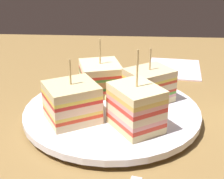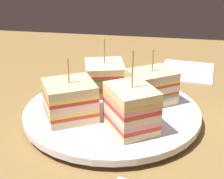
{
  "view_description": "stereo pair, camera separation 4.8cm",
  "coord_description": "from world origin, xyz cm",
  "px_view_note": "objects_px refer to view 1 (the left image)",
  "views": [
    {
      "loc": [
        43.45,
        2.82,
        23.84
      ],
      "look_at": [
        0.0,
        0.0,
        4.67
      ],
      "focal_mm": 54.41,
      "sensor_mm": 36.0,
      "label": 1
    },
    {
      "loc": [
        42.88,
        7.54,
        23.84
      ],
      "look_at": [
        0.0,
        0.0,
        4.67
      ],
      "focal_mm": 54.41,
      "sensor_mm": 36.0,
      "label": 2
    }
  ],
  "objects_px": {
    "sandwich_wedge_1": "(100,78)",
    "napkin": "(175,68)",
    "chip_pile": "(126,98)",
    "sandwich_wedge_0": "(149,85)",
    "sandwich_wedge_2": "(72,102)",
    "sandwich_wedge_3": "(136,108)",
    "plate": "(112,113)"
  },
  "relations": [
    {
      "from": "chip_pile",
      "to": "napkin",
      "type": "bearing_deg",
      "value": 155.07
    },
    {
      "from": "napkin",
      "to": "sandwich_wedge_1",
      "type": "bearing_deg",
      "value": -40.43
    },
    {
      "from": "sandwich_wedge_1",
      "to": "napkin",
      "type": "bearing_deg",
      "value": 123.9
    },
    {
      "from": "napkin",
      "to": "sandwich_wedge_2",
      "type": "bearing_deg",
      "value": -33.1
    },
    {
      "from": "sandwich_wedge_1",
      "to": "chip_pile",
      "type": "relative_size",
      "value": 1.22
    },
    {
      "from": "sandwich_wedge_0",
      "to": "sandwich_wedge_3",
      "type": "height_order",
      "value": "sandwich_wedge_3"
    },
    {
      "from": "plate",
      "to": "sandwich_wedge_0",
      "type": "xyz_separation_m",
      "value": [
        -0.03,
        0.05,
        0.03
      ]
    },
    {
      "from": "sandwich_wedge_0",
      "to": "sandwich_wedge_3",
      "type": "relative_size",
      "value": 0.78
    },
    {
      "from": "plate",
      "to": "chip_pile",
      "type": "height_order",
      "value": "chip_pile"
    },
    {
      "from": "sandwich_wedge_3",
      "to": "napkin",
      "type": "height_order",
      "value": "sandwich_wedge_3"
    },
    {
      "from": "sandwich_wedge_1",
      "to": "chip_pile",
      "type": "bearing_deg",
      "value": 29.05
    },
    {
      "from": "sandwich_wedge_1",
      "to": "sandwich_wedge_3",
      "type": "bearing_deg",
      "value": 11.25
    },
    {
      "from": "plate",
      "to": "sandwich_wedge_3",
      "type": "relative_size",
      "value": 2.4
    },
    {
      "from": "sandwich_wedge_2",
      "to": "sandwich_wedge_1",
      "type": "bearing_deg",
      "value": 43.2
    },
    {
      "from": "sandwich_wedge_2",
      "to": "chip_pile",
      "type": "xyz_separation_m",
      "value": [
        -0.05,
        0.07,
        -0.02
      ]
    },
    {
      "from": "sandwich_wedge_3",
      "to": "sandwich_wedge_2",
      "type": "bearing_deg",
      "value": 45.26
    },
    {
      "from": "sandwich_wedge_2",
      "to": "sandwich_wedge_3",
      "type": "bearing_deg",
      "value": -40.82
    },
    {
      "from": "sandwich_wedge_0",
      "to": "sandwich_wedge_2",
      "type": "xyz_separation_m",
      "value": [
        0.07,
        -0.1,
        0.0
      ]
    },
    {
      "from": "sandwich_wedge_0",
      "to": "sandwich_wedge_1",
      "type": "bearing_deg",
      "value": -53.57
    },
    {
      "from": "sandwich_wedge_0",
      "to": "chip_pile",
      "type": "xyz_separation_m",
      "value": [
        0.02,
        -0.03,
        -0.01
      ]
    },
    {
      "from": "sandwich_wedge_0",
      "to": "plate",
      "type": "bearing_deg",
      "value": -3.37
    },
    {
      "from": "sandwich_wedge_1",
      "to": "sandwich_wedge_2",
      "type": "relative_size",
      "value": 1.01
    },
    {
      "from": "plate",
      "to": "sandwich_wedge_1",
      "type": "distance_m",
      "value": 0.07
    },
    {
      "from": "sandwich_wedge_3",
      "to": "sandwich_wedge_1",
      "type": "bearing_deg",
      "value": -6.56
    },
    {
      "from": "sandwich_wedge_1",
      "to": "sandwich_wedge_3",
      "type": "distance_m",
      "value": 0.12
    },
    {
      "from": "plate",
      "to": "sandwich_wedge_0",
      "type": "distance_m",
      "value": 0.07
    },
    {
      "from": "sandwich_wedge_1",
      "to": "chip_pile",
      "type": "xyz_separation_m",
      "value": [
        0.04,
        0.04,
        -0.01
      ]
    },
    {
      "from": "sandwich_wedge_3",
      "to": "napkin",
      "type": "relative_size",
      "value": 0.89
    },
    {
      "from": "sandwich_wedge_2",
      "to": "sandwich_wedge_3",
      "type": "xyz_separation_m",
      "value": [
        0.02,
        0.08,
        0.0
      ]
    },
    {
      "from": "plate",
      "to": "sandwich_wedge_2",
      "type": "relative_size",
      "value": 2.94
    },
    {
      "from": "plate",
      "to": "sandwich_wedge_2",
      "type": "xyz_separation_m",
      "value": [
        0.04,
        -0.05,
        0.03
      ]
    },
    {
      "from": "plate",
      "to": "sandwich_wedge_2",
      "type": "distance_m",
      "value": 0.07
    }
  ]
}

